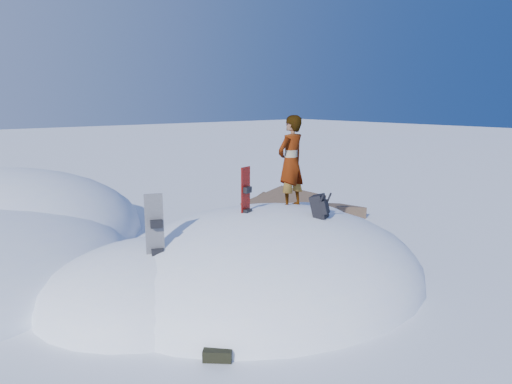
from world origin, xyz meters
TOP-DOWN VIEW (x-y plane):
  - ground at (0.00, 0.00)m, footprint 120.00×120.00m
  - snow_mound at (-0.17, 0.24)m, footprint 8.00×6.00m
  - rock_outcrop at (3.72, 3.01)m, footprint 4.68×4.41m
  - snowboard_red at (-0.38, 0.18)m, footprint 0.28×0.20m
  - snowboard_dark at (-2.43, 0.12)m, footprint 0.35×0.29m
  - backpack at (0.67, -0.83)m, footprint 0.45×0.50m
  - gear_pile at (-2.43, -1.80)m, footprint 0.81×0.72m
  - person at (1.00, 0.37)m, footprint 0.79×0.58m

SIDE VIEW (x-z plane):
  - ground at x=0.00m, z-range 0.00..0.00m
  - snow_mound at x=-0.17m, z-range -1.50..1.50m
  - rock_outcrop at x=3.72m, z-range -0.82..0.85m
  - gear_pile at x=-2.43m, z-range 0.00..0.21m
  - snowboard_dark at x=-2.43m, z-range 0.42..2.12m
  - backpack at x=0.67m, z-range 1.33..1.89m
  - snowboard_red at x=-0.38m, z-range 0.91..2.40m
  - person at x=1.00m, z-range 1.35..3.36m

